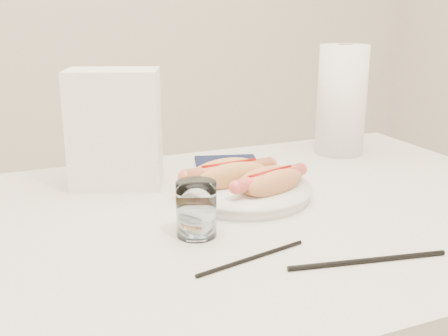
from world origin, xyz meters
name	(u,v)px	position (x,y,z in m)	size (l,w,h in m)	color
table	(244,241)	(0.00, 0.00, 0.69)	(1.20, 0.80, 0.75)	silver
plate	(244,192)	(0.03, 0.06, 0.76)	(0.24, 0.24, 0.02)	white
hotdog_left	(229,174)	(0.01, 0.08, 0.79)	(0.18, 0.08, 0.05)	#E3A15A
hotdog_right	(270,181)	(0.06, 0.02, 0.79)	(0.17, 0.10, 0.05)	#E08E57
water_glass	(196,209)	(-0.11, -0.07, 0.79)	(0.06, 0.06, 0.09)	silver
chopstick_near	(252,258)	(-0.07, -0.18, 0.75)	(0.01, 0.01, 0.19)	black
chopstick_far	(368,260)	(0.08, -0.25, 0.75)	(0.01, 0.01, 0.24)	black
napkin_box	(115,129)	(-0.18, 0.22, 0.87)	(0.17, 0.10, 0.23)	white
navy_napkin	(228,165)	(0.08, 0.26, 0.75)	(0.14, 0.14, 0.01)	#111937
paper_towel_roll	(342,100)	(0.38, 0.26, 0.88)	(0.12, 0.12, 0.26)	white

